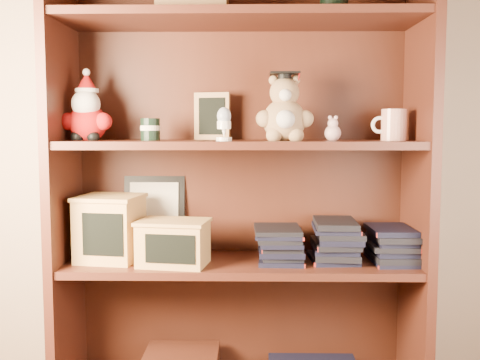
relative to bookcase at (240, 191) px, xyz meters
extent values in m
cube|color=tan|center=(0.12, 0.14, 0.47)|extent=(3.00, 0.04, 2.50)
cube|color=#471F14|center=(-0.58, -0.05, 0.02)|extent=(0.03, 0.35, 1.60)
cube|color=#471F14|center=(0.59, -0.05, 0.02)|extent=(0.03, 0.35, 1.60)
cube|color=#421D11|center=(0.00, 0.11, 0.02)|extent=(1.20, 0.02, 1.60)
cube|color=#471F14|center=(0.00, -0.05, 0.56)|extent=(1.14, 0.33, 0.02)
cube|color=#471F14|center=(0.00, -0.05, -0.24)|extent=(1.14, 0.33, 0.02)
cube|color=#471F14|center=(0.00, -0.05, 0.16)|extent=(1.14, 0.33, 0.02)
sphere|color=#A50F0F|center=(-0.50, -0.05, 0.23)|extent=(0.12, 0.12, 0.12)
sphere|color=#A50F0F|center=(-0.55, -0.07, 0.23)|extent=(0.06, 0.06, 0.06)
sphere|color=#A50F0F|center=(-0.44, -0.07, 0.23)|extent=(0.06, 0.06, 0.06)
sphere|color=black|center=(-0.52, -0.08, 0.18)|extent=(0.04, 0.04, 0.04)
sphere|color=black|center=(-0.47, -0.08, 0.18)|extent=(0.04, 0.04, 0.04)
sphere|color=white|center=(-0.50, -0.07, 0.29)|extent=(0.09, 0.09, 0.09)
sphere|color=#D8B293|center=(-0.50, -0.05, 0.31)|extent=(0.07, 0.07, 0.07)
cone|color=#A50F0F|center=(-0.50, -0.05, 0.36)|extent=(0.07, 0.07, 0.06)
sphere|color=white|center=(-0.50, -0.05, 0.39)|extent=(0.02, 0.02, 0.02)
cylinder|color=white|center=(-0.50, -0.05, 0.33)|extent=(0.08, 0.08, 0.01)
cylinder|color=black|center=(-0.29, -0.05, 0.21)|extent=(0.06, 0.06, 0.07)
cylinder|color=beige|center=(-0.29, -0.05, 0.21)|extent=(0.06, 0.06, 0.02)
cube|color=#9E7547|center=(-0.10, 0.06, 0.25)|extent=(0.13, 0.05, 0.16)
cube|color=black|center=(-0.10, 0.05, 0.25)|extent=(0.09, 0.03, 0.13)
cube|color=#9E7547|center=(-0.10, 0.09, 0.18)|extent=(0.07, 0.07, 0.01)
cylinder|color=white|center=(-0.05, -0.13, 0.18)|extent=(0.05, 0.05, 0.01)
cone|color=white|center=(-0.05, -0.13, 0.20)|extent=(0.02, 0.02, 0.04)
cylinder|color=white|center=(-0.05, -0.13, 0.22)|extent=(0.04, 0.04, 0.03)
ellipsoid|color=#A3AFC6|center=(-0.05, -0.13, 0.25)|extent=(0.04, 0.04, 0.06)
sphere|color=#A27F55|center=(0.15, -0.05, 0.24)|extent=(0.14, 0.14, 0.14)
sphere|color=white|center=(0.15, -0.11, 0.24)|extent=(0.06, 0.06, 0.06)
sphere|color=#A27F55|center=(0.08, -0.07, 0.24)|extent=(0.06, 0.06, 0.06)
sphere|color=#A27F55|center=(0.21, -0.07, 0.24)|extent=(0.06, 0.06, 0.06)
sphere|color=#A27F55|center=(0.11, -0.09, 0.19)|extent=(0.05, 0.05, 0.05)
sphere|color=#A27F55|center=(0.18, -0.09, 0.19)|extent=(0.05, 0.05, 0.05)
sphere|color=#A27F55|center=(0.15, -0.05, 0.33)|extent=(0.10, 0.10, 0.10)
sphere|color=white|center=(0.15, -0.09, 0.32)|extent=(0.04, 0.04, 0.04)
sphere|color=#A27F55|center=(0.11, -0.04, 0.37)|extent=(0.03, 0.03, 0.03)
sphere|color=#A27F55|center=(0.18, -0.04, 0.37)|extent=(0.03, 0.03, 0.03)
cylinder|color=black|center=(0.15, -0.05, 0.38)|extent=(0.04, 0.04, 0.02)
cube|color=black|center=(0.15, -0.05, 0.39)|extent=(0.10, 0.10, 0.01)
cylinder|color=#A50F0F|center=(0.19, -0.07, 0.38)|extent=(0.00, 0.05, 0.03)
sphere|color=beige|center=(0.30, -0.05, 0.20)|extent=(0.05, 0.05, 0.05)
sphere|color=beige|center=(0.30, -0.05, 0.23)|extent=(0.03, 0.03, 0.03)
sphere|color=beige|center=(0.30, -0.05, 0.25)|extent=(0.01, 0.01, 0.01)
sphere|color=beige|center=(0.31, -0.05, 0.25)|extent=(0.01, 0.01, 0.01)
cylinder|color=silver|center=(0.50, -0.05, 0.22)|extent=(0.08, 0.08, 0.10)
torus|color=white|center=(0.46, -0.05, 0.22)|extent=(0.06, 0.01, 0.06)
cube|color=black|center=(-0.31, 0.09, -0.09)|extent=(0.22, 0.05, 0.27)
cube|color=beige|center=(-0.31, 0.08, -0.09)|extent=(0.17, 0.04, 0.23)
cube|color=tan|center=(-0.43, -0.05, -0.12)|extent=(0.21, 0.21, 0.21)
cube|color=black|center=(-0.43, -0.15, -0.12)|extent=(0.14, 0.02, 0.14)
cube|color=tan|center=(-0.43, -0.05, -0.02)|extent=(0.23, 0.23, 0.01)
cube|color=tan|center=(-0.21, -0.12, -0.16)|extent=(0.23, 0.18, 0.14)
cube|color=black|center=(-0.21, -0.19, -0.16)|extent=(0.16, 0.03, 0.09)
cube|color=tan|center=(-0.21, -0.12, -0.09)|extent=(0.24, 0.19, 0.01)
cube|color=black|center=(0.13, -0.05, -0.22)|extent=(0.14, 0.20, 0.02)
cube|color=black|center=(0.13, -0.05, -0.20)|extent=(0.14, 0.20, 0.02)
cube|color=black|center=(0.13, -0.05, -0.19)|extent=(0.14, 0.20, 0.02)
cube|color=black|center=(0.13, -0.05, -0.17)|extent=(0.14, 0.20, 0.02)
cube|color=black|center=(0.13, -0.05, -0.16)|extent=(0.14, 0.20, 0.02)
cube|color=black|center=(0.13, -0.05, -0.14)|extent=(0.14, 0.20, 0.02)
cube|color=black|center=(0.13, -0.05, -0.12)|extent=(0.14, 0.20, 0.02)
cube|color=black|center=(0.13, -0.05, -0.11)|extent=(0.14, 0.20, 0.02)
cube|color=black|center=(0.32, -0.05, -0.22)|extent=(0.14, 0.20, 0.02)
cube|color=black|center=(0.32, -0.05, -0.20)|extent=(0.14, 0.20, 0.02)
cube|color=black|center=(0.32, -0.05, -0.19)|extent=(0.14, 0.20, 0.02)
cube|color=black|center=(0.32, -0.05, -0.17)|extent=(0.14, 0.20, 0.02)
cube|color=black|center=(0.32, -0.05, -0.16)|extent=(0.14, 0.20, 0.02)
cube|color=black|center=(0.32, -0.05, -0.14)|extent=(0.14, 0.20, 0.02)
cube|color=black|center=(0.32, -0.05, -0.12)|extent=(0.14, 0.20, 0.02)
cube|color=black|center=(0.32, -0.05, -0.11)|extent=(0.14, 0.20, 0.02)
cube|color=black|center=(0.50, -0.05, -0.22)|extent=(0.14, 0.20, 0.02)
cube|color=black|center=(0.50, -0.05, -0.20)|extent=(0.14, 0.20, 0.02)
cube|color=black|center=(0.50, -0.05, -0.19)|extent=(0.14, 0.20, 0.02)
cube|color=black|center=(0.50, -0.05, -0.17)|extent=(0.14, 0.20, 0.02)
cube|color=black|center=(0.50, -0.05, -0.16)|extent=(0.14, 0.20, 0.02)
cube|color=black|center=(0.50, -0.05, -0.14)|extent=(0.14, 0.20, 0.02)
cube|color=black|center=(0.50, -0.05, -0.12)|extent=(0.14, 0.20, 0.02)
camera|label=1|loc=(0.04, -1.89, 0.21)|focal=42.00mm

